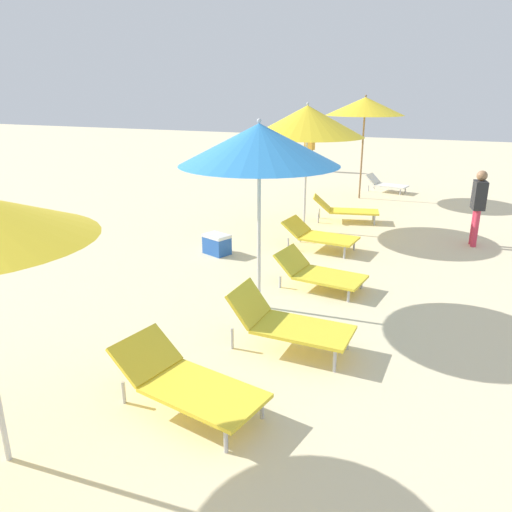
{
  "coord_description": "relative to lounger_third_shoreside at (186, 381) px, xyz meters",
  "views": [
    {
      "loc": [
        2.39,
        5.89,
        2.98
      ],
      "look_at": [
        0.26,
        10.77,
        1.2
      ],
      "focal_mm": 34.82,
      "sensor_mm": 36.0,
      "label": 1
    }
  ],
  "objects": [
    {
      "name": "person_walking_mid",
      "position": [
        2.47,
        7.0,
        0.6
      ],
      "size": [
        0.29,
        0.4,
        1.51
      ],
      "rotation": [
        0.0,
        0.0,
        0.21
      ],
      "color": "#D8334C",
      "rests_on": "ground"
    },
    {
      "name": "lounger_farthest_shoreside",
      "position": [
        -0.11,
        11.97,
        -0.06
      ],
      "size": [
        1.32,
        0.78,
        0.51
      ],
      "rotation": [
        0.0,
        0.0,
        -0.19
      ],
      "color": "white",
      "rests_on": "ground"
    },
    {
      "name": "lounger_fifth_inland",
      "position": [
        -0.31,
        5.49,
        -0.01
      ],
      "size": [
        1.45,
        0.8,
        0.56
      ],
      "rotation": [
        0.0,
        0.0,
        -0.08
      ],
      "color": "yellow",
      "rests_on": "ground"
    },
    {
      "name": "lounger_fourth_shoreside",
      "position": [
        0.26,
        3.56,
        -0.05
      ],
      "size": [
        1.42,
        0.84,
        0.55
      ],
      "rotation": [
        0.0,
        0.0,
        -0.11
      ],
      "color": "yellow",
      "rests_on": "ground"
    },
    {
      "name": "umbrella_fourth",
      "position": [
        -0.31,
        2.51,
        2.0
      ],
      "size": [
        2.14,
        2.14,
        2.64
      ],
      "color": "silver",
      "rests_on": "ground"
    },
    {
      "name": "cooler_box",
      "position": [
        -2.02,
        4.45,
        -0.11
      ],
      "size": [
        0.58,
        0.49,
        0.39
      ],
      "color": "#2659B2",
      "rests_on": "ground"
    },
    {
      "name": "umbrella_farthest",
      "position": [
        -0.65,
        10.69,
        2.25
      ],
      "size": [
        2.15,
        2.15,
        2.87
      ],
      "color": "olive",
      "rests_on": "ground"
    },
    {
      "name": "person_walking_near",
      "position": [
        -3.59,
        15.07,
        0.68
      ],
      "size": [
        0.41,
        0.31,
        1.63
      ],
      "rotation": [
        0.0,
        0.0,
        4.45
      ],
      "color": "#262628",
      "rests_on": "ground"
    },
    {
      "name": "lounger_fifth_shoreside",
      "position": [
        -0.4,
        7.86,
        -0.01
      ],
      "size": [
        1.63,
        0.91,
        0.61
      ],
      "rotation": [
        0.0,
        0.0,
        0.24
      ],
      "color": "yellow",
      "rests_on": "ground"
    },
    {
      "name": "umbrella_fifth",
      "position": [
        -1.02,
        6.72,
        2.06
      ],
      "size": [
        2.42,
        2.42,
        2.75
      ],
      "color": "silver",
      "rests_on": "ground"
    },
    {
      "name": "lounger_third_shoreside",
      "position": [
        0.0,
        0.0,
        0.0
      ],
      "size": [
        1.63,
        0.93,
        0.6
      ],
      "rotation": [
        0.0,
        0.0,
        -0.18
      ],
      "color": "yellow",
      "rests_on": "ground"
    },
    {
      "name": "lounger_fourth_inland",
      "position": [
        0.48,
        1.53,
        0.04
      ],
      "size": [
        1.45,
        0.67,
        0.71
      ],
      "rotation": [
        0.0,
        0.0,
        -0.01
      ],
      "color": "yellow",
      "rests_on": "ground"
    }
  ]
}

